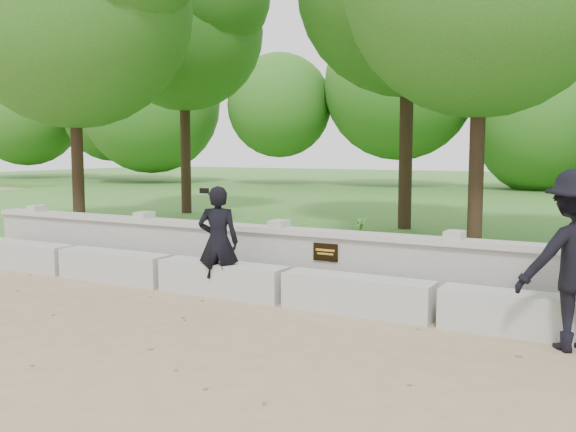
# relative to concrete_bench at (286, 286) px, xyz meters

# --- Properties ---
(ground) EXTENTS (80.00, 80.00, 0.00)m
(ground) POSITION_rel_concrete_bench_xyz_m (-0.00, -1.90, -0.22)
(ground) COLOR tan
(ground) RESTS_ON ground
(lawn) EXTENTS (40.00, 22.00, 0.25)m
(lawn) POSITION_rel_concrete_bench_xyz_m (-0.00, 12.10, -0.10)
(lawn) COLOR #2C5E20
(lawn) RESTS_ON ground
(concrete_bench) EXTENTS (11.90, 0.45, 0.45)m
(concrete_bench) POSITION_rel_concrete_bench_xyz_m (0.00, 0.00, 0.00)
(concrete_bench) COLOR beige
(concrete_bench) RESTS_ON ground
(parapet_wall) EXTENTS (12.50, 0.35, 0.90)m
(parapet_wall) POSITION_rel_concrete_bench_xyz_m (0.00, 0.70, 0.24)
(parapet_wall) COLOR #B2B0A8
(parapet_wall) RESTS_ON ground
(man_main) EXTENTS (0.65, 0.61, 1.52)m
(man_main) POSITION_rel_concrete_bench_xyz_m (-1.00, -0.10, 0.53)
(man_main) COLOR black
(man_main) RESTS_ON ground
(visitor_mid) EXTENTS (1.36, 1.18, 1.82)m
(visitor_mid) POSITION_rel_concrete_bench_xyz_m (3.46, -0.30, 0.69)
(visitor_mid) COLOR black
(visitor_mid) RESTS_ON ground
(tree_far_left) EXTENTS (4.29, 4.29, 7.39)m
(tree_far_left) POSITION_rel_concrete_bench_xyz_m (-6.95, 6.92, 5.26)
(tree_far_left) COLOR #382619
(tree_far_left) RESTS_ON lawn
(shrub_a) EXTENTS (0.35, 0.37, 0.59)m
(shrub_a) POSITION_rel_concrete_bench_xyz_m (-4.85, 1.40, 0.32)
(shrub_a) COLOR #3B7A29
(shrub_a) RESTS_ON lawn
(shrub_b) EXTENTS (0.39, 0.39, 0.55)m
(shrub_b) POSITION_rel_concrete_bench_xyz_m (2.48, 1.40, 0.30)
(shrub_b) COLOR #3B7A29
(shrub_b) RESTS_ON lawn
(shrub_d) EXTENTS (0.50, 0.51, 0.68)m
(shrub_d) POSITION_rel_concrete_bench_xyz_m (-0.01, 2.56, 0.36)
(shrub_d) COLOR #3B7A29
(shrub_d) RESTS_ON lawn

